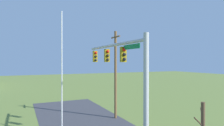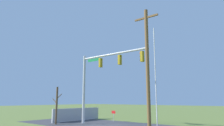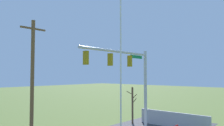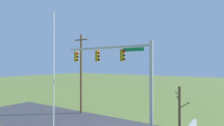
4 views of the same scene
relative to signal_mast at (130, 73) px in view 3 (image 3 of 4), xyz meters
The scene contains 5 objects.
retaining_fence 6.94m from the signal_mast, 16.24° to the right, with size 0.20×7.16×1.50m, color #A8A8AD.
signal_mast is the anchor object (origin of this frame).
flagpole 5.65m from the signal_mast, 149.15° to the right, with size 0.10×0.10×9.84m, color silver.
utility_pole 7.98m from the signal_mast, 157.22° to the left, with size 1.90×0.26×9.02m.
bare_tree 5.64m from the signal_mast, 33.39° to the left, with size 1.27×1.02×3.83m.
Camera 3 is at (-15.04, -11.11, 5.17)m, focal length 35.64 mm.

